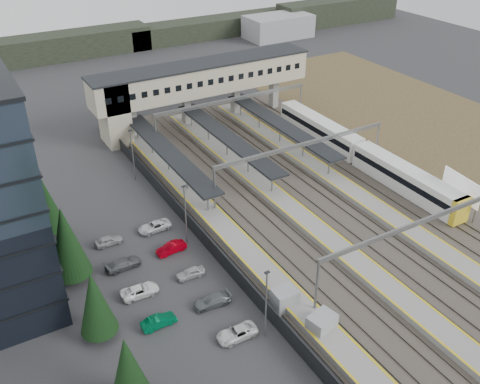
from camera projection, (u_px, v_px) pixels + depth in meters
ground at (286, 266)px, 62.02m from camera, size 220.00×220.00×0.00m
conifer_row at (108, 325)px, 47.22m from camera, size 4.42×49.82×9.50m
car_park at (209, 338)px, 51.63m from camera, size 10.50×44.56×1.27m
lampposts at (220, 251)px, 57.30m from camera, size 0.50×53.25×8.07m
fence at (217, 253)px, 62.44m from camera, size 0.08×90.00×2.00m
relay_cabin_near at (322, 325)px, 52.37m from camera, size 3.08×2.53×2.26m
relay_cabin_far at (284, 299)px, 55.52m from camera, size 2.56×2.16×2.28m
rail_corridor at (324, 221)px, 69.60m from camera, size 34.00×90.00×0.92m
canopies at (227, 137)px, 83.11m from camera, size 23.10×30.00×3.28m
footbridge at (189, 84)px, 92.51m from camera, size 40.40×6.40×11.20m
gantries at (355, 184)px, 66.34m from camera, size 28.40×62.28×7.17m
train at (360, 153)px, 82.55m from camera, size 2.85×39.55×3.58m
billboard at (461, 189)px, 69.59m from camera, size 0.88×6.55×5.69m
treeline_far at (163, 35)px, 139.39m from camera, size 170.00×19.00×7.00m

